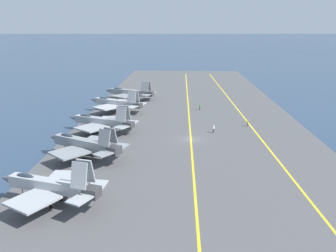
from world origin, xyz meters
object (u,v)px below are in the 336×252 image
Objects in this scene: parked_jet_nearest at (50,185)px; parked_jet_second at (84,144)px; crew_yellow_vest at (248,122)px; crew_white_vest at (214,128)px; parked_jet_fifth at (130,92)px; parked_jet_fourth at (116,103)px; crew_green_vest at (200,106)px; parked_jet_third at (102,121)px.

parked_jet_nearest is 16.94m from parked_jet_second.
crew_white_vest is at bearing 123.10° from crew_yellow_vest.
parked_jet_second is 0.93× the size of parked_jet_fifth.
crew_white_vest is (-36.34, -23.70, -1.19)m from parked_jet_fifth.
parked_jet_second is 9.17× the size of crew_yellow_vest.
crew_white_vest is at bearing -55.95° from parked_jet_second.
parked_jet_fourth reaches higher than crew_white_vest.
parked_jet_nearest reaches higher than parked_jet_fifth.
parked_jet_fourth is 35.87m from crew_yellow_vest.
crew_green_vest is at bearing -81.92° from parked_jet_fourth.
parked_jet_third is at bearing 179.72° from parked_jet_fourth.
crew_white_vest is 10.05m from crew_yellow_vest.
parked_jet_fifth reaches higher than crew_green_vest.
parked_jet_fifth is 26.08m from crew_green_vest.
parked_jet_second is 9.20× the size of crew_green_vest.
parked_jet_third is at bearing 1.96° from parked_jet_second.
parked_jet_second is at bearing 124.05° from crew_white_vest.
crew_white_vest is 1.04× the size of crew_green_vest.
parked_jet_nearest is at bearing 139.96° from crew_yellow_vest.
parked_jet_fifth is 43.40m from crew_white_vest.
parked_jet_third is 1.01× the size of parked_jet_fourth.
crew_yellow_vest is (38.90, -32.68, -1.71)m from parked_jet_nearest.
crew_white_vest is at bearing -127.06° from parked_jet_fourth.
crew_yellow_vest is 1.00× the size of crew_green_vest.
parked_jet_nearest is at bearing 158.07° from crew_green_vest.
parked_jet_fourth is (52.18, 0.60, -0.13)m from parked_jet_nearest.
parked_jet_nearest is at bearing -179.64° from parked_jet_second.
parked_jet_fifth is (69.75, -0.56, -0.48)m from parked_jet_nearest.
crew_yellow_vest is (-13.29, -33.28, -1.58)m from parked_jet_fourth.
parked_jet_fifth is at bearing -0.72° from parked_jet_second.
parked_jet_second is at bearing 149.78° from crew_green_vest.
parked_jet_fourth reaches higher than crew_green_vest.
parked_jet_fifth is at bearing 33.11° from crew_white_vest.
parked_jet_fourth is at bearing 0.80° from parked_jet_second.
crew_white_vest is (33.41, -24.26, -1.67)m from parked_jet_nearest.
crew_green_vest is (38.49, -22.42, -1.71)m from parked_jet_second.
parked_jet_fourth is (35.24, 0.49, -0.13)m from parked_jet_second.
parked_jet_second is at bearing 123.80° from crew_yellow_vest.
parked_jet_third is 35.81m from parked_jet_fifth.
parked_jet_fifth is at bearing -1.99° from parked_jet_third.
parked_jet_fourth is 9.23× the size of crew_white_vest.
parked_jet_third is 33.75m from crew_yellow_vest.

